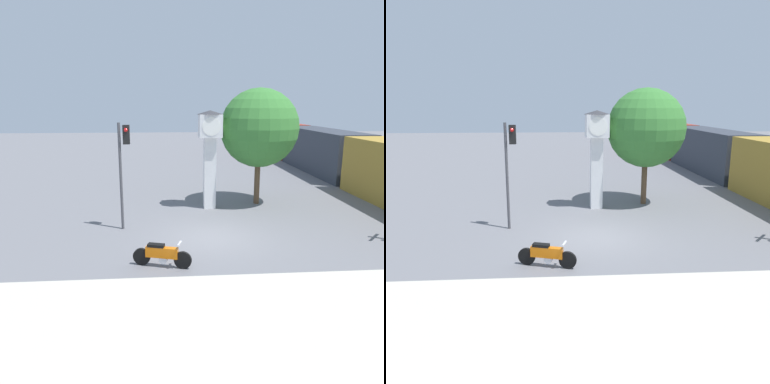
# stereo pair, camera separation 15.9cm
# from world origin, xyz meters

# --- Properties ---
(ground_plane) EXTENTS (120.00, 120.00, 0.00)m
(ground_plane) POSITION_xyz_m (0.00, 0.00, 0.00)
(ground_plane) COLOR slate
(sidewalk_strip) EXTENTS (36.00, 6.00, 0.10)m
(sidewalk_strip) POSITION_xyz_m (0.00, -6.67, 0.05)
(sidewalk_strip) COLOR #BCB7A8
(sidewalk_strip) RESTS_ON ground_plane
(motorcycle) EXTENTS (1.99, 0.73, 0.90)m
(motorcycle) POSITION_xyz_m (-2.01, -2.67, 0.43)
(motorcycle) COLOR black
(motorcycle) RESTS_ON ground_plane
(clock_tower) EXTENTS (1.37, 1.37, 5.07)m
(clock_tower) POSITION_xyz_m (0.50, 4.67, 3.36)
(clock_tower) COLOR white
(clock_tower) RESTS_ON ground_plane
(freight_train) EXTENTS (2.80, 35.22, 3.40)m
(freight_train) POSITION_xyz_m (10.93, 14.76, 1.70)
(freight_train) COLOR olive
(freight_train) RESTS_ON ground_plane
(traffic_light) EXTENTS (0.50, 0.35, 4.63)m
(traffic_light) POSITION_xyz_m (-3.59, 1.45, 3.16)
(traffic_light) COLOR #47474C
(traffic_light) RESTS_ON ground_plane
(street_tree) EXTENTS (4.17, 4.17, 6.23)m
(street_tree) POSITION_xyz_m (3.20, 5.31, 4.13)
(street_tree) COLOR brown
(street_tree) RESTS_ON ground_plane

